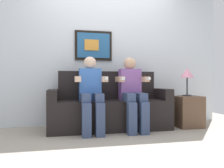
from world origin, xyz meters
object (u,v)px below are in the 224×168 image
couch (110,109)px  side_table_right (187,111)px  person_on_left (91,91)px  person_on_right (132,90)px  table_lamp (187,74)px

couch → side_table_right: couch is taller
person_on_left → side_table_right: size_ratio=2.22×
person_on_right → table_lamp: size_ratio=2.41×
person_on_left → side_table_right: 1.62m
couch → table_lamp: bearing=-3.8°
person_on_left → person_on_right: 0.62m
side_table_right → table_lamp: (0.01, 0.02, 0.61)m
couch → table_lamp: table_lamp is taller
table_lamp → couch: bearing=176.2°
person_on_left → couch: bearing=28.2°
person_on_left → table_lamp: (1.59, 0.08, 0.25)m
side_table_right → table_lamp: table_lamp is taller
person_on_right → side_table_right: size_ratio=2.22×
couch → side_table_right: 1.28m
person_on_left → table_lamp: size_ratio=2.41×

